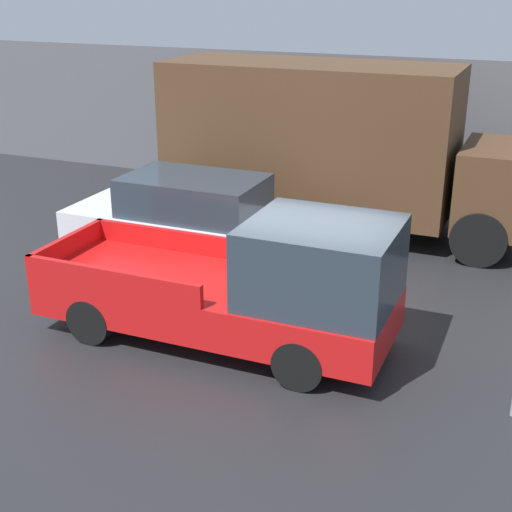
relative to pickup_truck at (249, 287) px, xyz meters
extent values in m
plane|color=#232326|center=(0.79, 0.60, -0.98)|extent=(60.00, 60.00, 0.00)
cube|color=#56565B|center=(0.79, 8.67, 0.79)|extent=(28.00, 0.15, 3.53)
cube|color=red|center=(-0.59, 0.00, -0.33)|extent=(5.51, 1.99, 0.64)
cube|color=#28333D|center=(1.12, 0.00, 0.57)|extent=(2.10, 1.87, 1.16)
cube|color=red|center=(-1.83, 0.94, 0.17)|extent=(3.03, 0.10, 0.35)
cube|color=red|center=(-1.83, -0.94, 0.17)|extent=(3.03, 0.10, 0.35)
cube|color=red|center=(-3.30, 0.00, 0.17)|extent=(0.10, 1.99, 0.35)
cylinder|color=black|center=(1.12, 0.88, -0.61)|extent=(0.74, 0.26, 0.74)
cylinder|color=black|center=(1.12, -0.88, -0.61)|extent=(0.74, 0.26, 0.74)
cylinder|color=black|center=(-2.30, 0.88, -0.61)|extent=(0.74, 0.26, 0.74)
cylinder|color=black|center=(-2.30, -0.88, -0.61)|extent=(0.74, 0.26, 0.74)
cube|color=silver|center=(-2.47, 2.70, -0.31)|extent=(4.83, 1.93, 0.71)
cube|color=#28333D|center=(-2.33, 2.70, 0.41)|extent=(2.66, 1.69, 0.74)
cylinder|color=black|center=(-0.98, 3.57, -0.61)|extent=(0.74, 0.22, 0.74)
cylinder|color=black|center=(-0.98, 1.84, -0.61)|extent=(0.74, 0.22, 0.74)
cylinder|color=black|center=(-3.97, 3.57, -0.61)|extent=(0.74, 0.22, 0.74)
cylinder|color=black|center=(-3.97, 1.84, -0.61)|extent=(0.74, 0.22, 0.74)
cube|color=#4C331E|center=(3.16, 5.82, 0.37)|extent=(1.83, 2.32, 1.65)
cube|color=#4C331E|center=(-1.07, 5.82, 1.09)|extent=(6.31, 2.44, 3.10)
cylinder|color=black|center=(2.83, 6.91, -0.43)|extent=(1.10, 0.30, 1.10)
cylinder|color=black|center=(2.83, 4.73, -0.43)|extent=(1.10, 0.30, 1.10)
cylinder|color=black|center=(-2.36, 6.91, -0.43)|extent=(1.10, 0.30, 1.10)
cylinder|color=black|center=(-2.36, 4.73, -0.43)|extent=(1.10, 0.30, 1.10)
cube|color=gold|center=(0.12, 8.34, -0.47)|extent=(0.45, 0.40, 1.03)
camera|label=1|loc=(3.91, -8.98, 4.36)|focal=50.00mm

